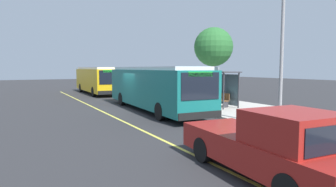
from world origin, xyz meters
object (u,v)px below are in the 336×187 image
object	(u,v)px
transit_bus_main	(154,87)
transit_bus_second	(97,79)
pickup_truck	(271,146)
waiting_bench	(220,100)
route_sign_post	(216,83)

from	to	relation	value
transit_bus_main	transit_bus_second	world-z (taller)	same
pickup_truck	waiting_bench	bearing A→B (deg)	146.89
transit_bus_second	route_sign_post	distance (m)	18.41
transit_bus_second	pickup_truck	xyz separation A→B (m)	(27.03, -2.61, -0.76)
pickup_truck	waiting_bench	world-z (taller)	pickup_truck
transit_bus_second	waiting_bench	world-z (taller)	transit_bus_second
transit_bus_main	transit_bus_second	distance (m)	14.69
route_sign_post	transit_bus_main	bearing A→B (deg)	-144.67
transit_bus_main	transit_bus_second	size ratio (longest dim) A/B	1.12
transit_bus_main	route_sign_post	bearing A→B (deg)	35.33
waiting_bench	route_sign_post	world-z (taller)	route_sign_post
pickup_truck	transit_bus_second	bearing A→B (deg)	174.49
transit_bus_second	pickup_truck	size ratio (longest dim) A/B	1.92
transit_bus_second	pickup_truck	distance (m)	27.17
pickup_truck	route_sign_post	bearing A→B (deg)	149.91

